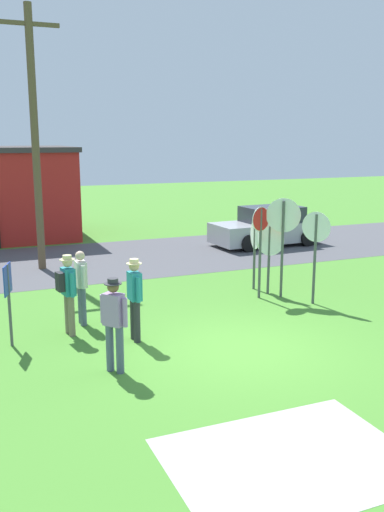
{
  "coord_description": "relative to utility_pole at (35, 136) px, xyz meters",
  "views": [
    {
      "loc": [
        -4.97,
        -9.36,
        4.13
      ],
      "look_at": [
        0.19,
        2.99,
        1.3
      ],
      "focal_mm": 39.24,
      "sensor_mm": 36.0,
      "label": 1
    }
  ],
  "objects": [
    {
      "name": "person_in_dark_shirt",
      "position": [
        0.06,
        -8.84,
        -3.22
      ],
      "size": [
        0.4,
        0.46,
        1.74
      ],
      "color": "#4C5670",
      "rests_on": "ground"
    },
    {
      "name": "stop_sign_leaning_left",
      "position": [
        5.24,
        -5.37,
        -2.91
      ],
      "size": [
        0.49,
        0.74,
        1.91
      ],
      "color": "#474C4C",
      "rests_on": "ground"
    },
    {
      "name": "ground_plane",
      "position": [
        2.67,
        -8.72,
        -4.2
      ],
      "size": [
        80.0,
        80.0,
        0.0
      ],
      "primitive_type": "plane",
      "color": "#47842D"
    },
    {
      "name": "info_panel_leftmost",
      "position": [
        -1.55,
        -6.77,
        -3.04
      ],
      "size": [
        0.2,
        0.58,
        1.69
      ],
      "color": "#4C4C51",
      "rests_on": "ground"
    },
    {
      "name": "utility_pole",
      "position": [
        0.0,
        0.0,
        0.0
      ],
      "size": [
        1.8,
        0.24,
        8.04
      ],
      "color": "brown",
      "rests_on": "ground"
    },
    {
      "name": "street_asphalt",
      "position": [
        2.67,
        0.57,
        -4.2
      ],
      "size": [
        60.0,
        6.4,
        0.01
      ],
      "primitive_type": "cube",
      "color": "#4C4C51",
      "rests_on": "ground"
    },
    {
      "name": "person_holding_notes",
      "position": [
        0.86,
        -7.45,
        -3.22
      ],
      "size": [
        0.31,
        0.57,
        1.74
      ],
      "color": "#2D2D33",
      "rests_on": "ground"
    },
    {
      "name": "person_in_blue",
      "position": [
        0.06,
        -5.98,
        -3.25
      ],
      "size": [
        0.22,
        0.57,
        1.69
      ],
      "color": "#4C5670",
      "rests_on": "ground"
    },
    {
      "name": "person_on_left",
      "position": [
        -0.34,
        -6.56,
        -3.19
      ],
      "size": [
        0.42,
        0.56,
        1.74
      ],
      "color": "#7A6B56",
      "rests_on": "ground"
    },
    {
      "name": "stop_sign_leaning_right",
      "position": [
        4.8,
        -5.65,
        -2.59
      ],
      "size": [
        0.62,
        0.22,
        2.42
      ],
      "color": "#474C4C",
      "rests_on": "ground"
    },
    {
      "name": "stop_sign_rear_left",
      "position": [
        5.1,
        -4.82,
        -2.89
      ],
      "size": [
        0.18,
        0.78,
        1.93
      ],
      "color": "#474C4C",
      "rests_on": "ground"
    },
    {
      "name": "stop_sign_tallest",
      "position": [
        5.81,
        -6.64,
        -2.59
      ],
      "size": [
        0.4,
        0.66,
        2.35
      ],
      "color": "#474C4C",
      "rests_on": "ground"
    },
    {
      "name": "stop_sign_center_cluster",
      "position": [
        5.36,
        -5.83,
        -2.37
      ],
      "size": [
        0.77,
        0.52,
        2.63
      ],
      "color": "#474C4C",
      "rests_on": "ground"
    },
    {
      "name": "concrete_path",
      "position": [
        1.43,
        -12.47,
        -4.2
      ],
      "size": [
        3.2,
        2.4,
        0.01
      ],
      "primitive_type": "cube",
      "color": "#ADAAA3",
      "rests_on": "ground"
    },
    {
      "name": "parked_car_on_street",
      "position": [
        8.78,
        0.79,
        -3.51
      ],
      "size": [
        4.39,
        2.2,
        1.51
      ],
      "color": "#A5A8AD",
      "rests_on": "ground"
    }
  ]
}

